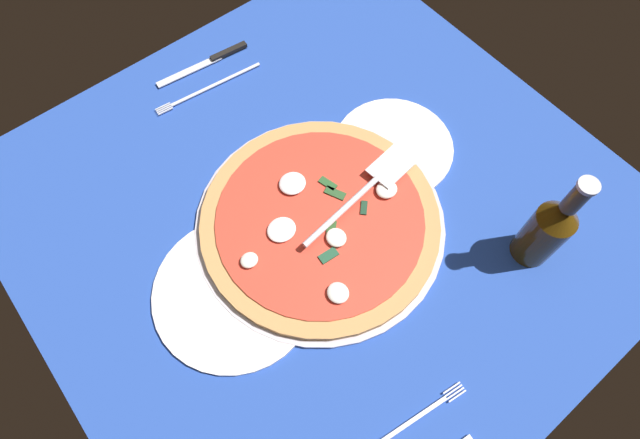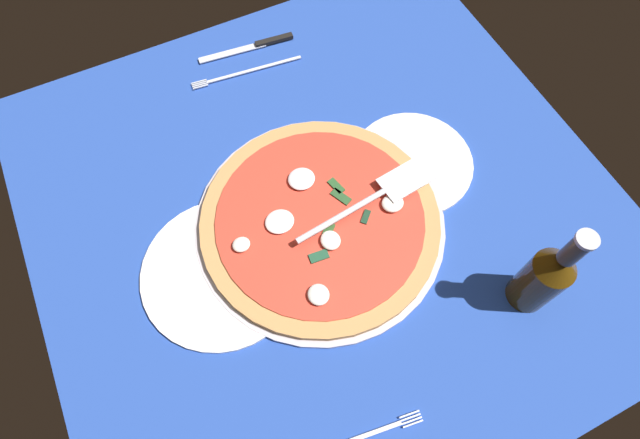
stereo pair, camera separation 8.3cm
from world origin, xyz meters
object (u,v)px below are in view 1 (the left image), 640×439
dinner_plate_left (394,147)px  beer_bottle (548,229)px  pizza_server (367,188)px  pizza (320,220)px  dinner_plate_right (235,292)px  place_setting_near (210,75)px

dinner_plate_left → beer_bottle: size_ratio=0.99×
pizza_server → pizza: bearing=166.0°
dinner_plate_right → pizza_server: (-26.55, 0.35, 3.70)cm
dinner_plate_right → place_setting_near: bearing=-118.5°
dinner_plate_left → pizza_server: pizza_server is taller
dinner_plate_right → pizza: (-17.65, -0.81, 1.40)cm
pizza → beer_bottle: 34.75cm
beer_bottle → pizza: bearing=-46.7°
dinner_plate_left → pizza: bearing=10.3°
pizza_server → dinner_plate_right: bearing=172.6°
pizza → dinner_plate_right: bearing=2.6°
dinner_plate_left → pizza: pizza is taller
pizza_server → dinner_plate_left: bearing=16.9°
dinner_plate_right → pizza_server: 26.81cm
dinner_plate_left → dinner_plate_right: (37.58, 4.45, 0.00)cm
place_setting_near → pizza: bearing=90.6°
beer_bottle → dinner_plate_left: bearing=-83.0°
dinner_plate_left → place_setting_near: (16.23, -34.94, -0.15)cm
pizza → place_setting_near: (-3.71, -38.58, -1.55)cm
place_setting_near → beer_bottle: bearing=113.4°
pizza_server → beer_bottle: (-14.50, 23.71, 4.13)cm
dinner_plate_left → pizza_server: size_ratio=0.81×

